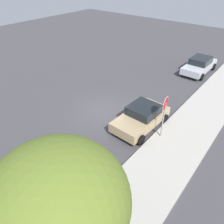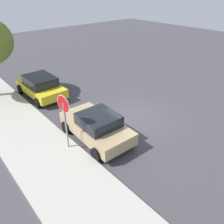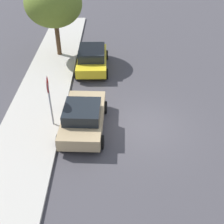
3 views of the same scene
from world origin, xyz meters
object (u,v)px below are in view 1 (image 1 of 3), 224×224
at_px(stop_sign, 164,111).
at_px(parked_car_silver, 199,65).
at_px(parked_car_yellow, 63,181).
at_px(parked_car_tan, 141,117).
at_px(street_tree_near_corner, 58,201).

relative_size(stop_sign, parked_car_silver, 0.62).
bearing_deg(parked_car_yellow, parked_car_tan, 179.29).
bearing_deg(street_tree_near_corner, parked_car_yellow, -125.99).
distance_m(stop_sign, parked_car_tan, 1.93).
height_order(parked_car_tan, parked_car_silver, parked_car_tan).
xyz_separation_m(parked_car_yellow, parked_car_silver, (-16.78, -0.19, -0.02)).
relative_size(stop_sign, parked_car_yellow, 0.69).
relative_size(parked_car_yellow, parked_car_silver, 0.90).
xyz_separation_m(parked_car_tan, parked_car_silver, (-10.53, -0.27, -0.00)).
height_order(parked_car_yellow, parked_car_silver, parked_car_yellow).
bearing_deg(street_tree_near_corner, parked_car_tan, -163.55).
bearing_deg(street_tree_near_corner, parked_car_silver, -171.91).
bearing_deg(parked_car_yellow, parked_car_silver, -179.36).
xyz_separation_m(parked_car_tan, parked_car_yellow, (6.25, -0.08, 0.02)).
bearing_deg(stop_sign, parked_car_yellow, -14.65).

